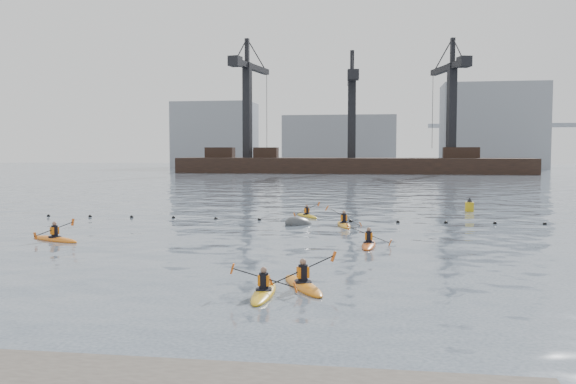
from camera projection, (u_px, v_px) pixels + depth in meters
The scene contains 12 objects.
ground at pixel (176, 308), 17.72m from camera, with size 400.00×400.00×0.00m, color #34404C.
float_line at pixel (282, 220), 40.02m from camera, with size 33.24×0.73×0.24m.
barge_pier at pixel (350, 164), 126.14m from camera, with size 72.00×19.30×29.50m.
skyline at pixel (367, 134), 165.01m from camera, with size 141.00×28.00×22.00m.
kayaker_0 at pixel (303, 284), 20.43m from camera, with size 2.20×3.40×1.29m.
kayaker_1 at pixel (264, 292), 19.35m from camera, with size 2.16×3.19×1.10m.
kayaker_2 at pixel (55, 238), 31.08m from camera, with size 3.42×2.18×1.15m.
kayaker_3 at pixel (344, 224), 37.24m from camera, with size 2.30×3.36×1.38m.
kayaker_4 at pixel (369, 244), 29.30m from camera, with size 2.20×3.21×1.20m.
kayaker_5 at pixel (307, 215), 42.37m from camera, with size 2.10×2.77×1.11m.
mooring_buoy at pixel (299, 225), 37.79m from camera, with size 1.97×1.16×0.98m, color #404345.
nav_buoy at pixel (469, 207), 46.03m from camera, with size 0.66×0.66×1.19m.
Camera 1 is at (5.82, -16.77, 4.57)m, focal length 38.00 mm.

